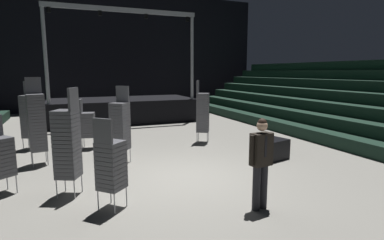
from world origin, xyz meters
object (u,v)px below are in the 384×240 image
object	(u,v)px
stage_riser	(122,109)
chair_stack_mid_centre	(88,124)
chair_stack_front_left	(67,143)
chair_stack_front_right	(29,116)
chair_stack_rear_centre	(0,155)
chair_stack_mid_left	(120,125)
chair_stack_mid_right	(203,112)
chair_stack_rear_left	(37,122)
man_with_tie	(261,158)
equipment_road_case	(273,149)
chair_stack_rear_right	(111,164)

from	to	relation	value
stage_riser	chair_stack_mid_centre	world-z (taller)	stage_riser
chair_stack_front_left	chair_stack_front_right	xyz separation A→B (m)	(-1.17, 4.82, 0.00)
chair_stack_mid_centre	chair_stack_rear_centre	distance (m)	4.03
chair_stack_mid_left	chair_stack_rear_centre	size ratio (longest dim) A/B	1.30
stage_riser	chair_stack_rear_centre	xyz separation A→B (m)	(-4.08, -9.10, 0.20)
chair_stack_mid_left	chair_stack_rear_centre	world-z (taller)	chair_stack_mid_left
chair_stack_mid_right	chair_stack_rear_left	bearing A→B (deg)	-50.98
chair_stack_mid_left	man_with_tie	bearing A→B (deg)	155.72
man_with_tie	chair_stack_rear_centre	world-z (taller)	man_with_tie
chair_stack_mid_centre	equipment_road_case	size ratio (longest dim) A/B	1.90
chair_stack_rear_left	stage_riser	bearing A→B (deg)	-126.05
chair_stack_front_left	equipment_road_case	size ratio (longest dim) A/B	2.56
stage_riser	chair_stack_rear_right	distance (m)	10.92
stage_riser	equipment_road_case	bearing A→B (deg)	-71.66
stage_riser	chair_stack_front_left	size ratio (longest dim) A/B	3.21
chair_stack_front_left	chair_stack_front_right	world-z (taller)	same
chair_stack_front_right	chair_stack_rear_centre	xyz separation A→B (m)	(-0.18, -4.21, -0.29)
chair_stack_front_left	chair_stack_front_right	size ratio (longest dim) A/B	1.00
chair_stack_mid_left	chair_stack_rear_right	size ratio (longest dim) A/B	1.24
chair_stack_front_right	chair_stack_rear_left	world-z (taller)	chair_stack_rear_left
chair_stack_mid_right	chair_stack_rear_left	distance (m)	5.51
chair_stack_front_left	equipment_road_case	xyz separation A→B (m)	(5.74, 0.66, -0.85)
chair_stack_mid_left	chair_stack_mid_centre	distance (m)	2.28
chair_stack_front_right	chair_stack_rear_right	size ratio (longest dim) A/B	1.28
chair_stack_front_left	chair_stack_rear_centre	bearing A→B (deg)	90.89
chair_stack_rear_right	equipment_road_case	world-z (taller)	chair_stack_rear_right
chair_stack_rear_centre	man_with_tie	bearing A→B (deg)	113.47
man_with_tie	chair_stack_rear_right	world-z (taller)	chair_stack_rear_right
man_with_tie	chair_stack_rear_right	distance (m)	2.85
man_with_tie	chair_stack_front_left	distance (m)	3.99
chair_stack_rear_left	chair_stack_rear_centre	size ratio (longest dim) A/B	1.45
chair_stack_mid_centre	chair_stack_rear_right	distance (m)	5.13
chair_stack_mid_right	chair_stack_rear_left	world-z (taller)	chair_stack_rear_left
stage_riser	chair_stack_rear_right	size ratio (longest dim) A/B	4.12
equipment_road_case	chair_stack_mid_left	bearing A→B (deg)	162.93
chair_stack_mid_centre	chair_stack_rear_centre	bearing A→B (deg)	-17.66
chair_stack_front_right	equipment_road_case	distance (m)	8.11
chair_stack_mid_right	chair_stack_rear_left	size ratio (longest dim) A/B	0.93
chair_stack_mid_centre	chair_stack_rear_centre	xyz separation A→B (m)	(-2.00, -3.49, 0.00)
chair_stack_rear_left	chair_stack_rear_right	size ratio (longest dim) A/B	1.38
stage_riser	chair_stack_front_left	bearing A→B (deg)	-105.69
chair_stack_front_left	equipment_road_case	world-z (taller)	chair_stack_front_left
man_with_tie	chair_stack_mid_centre	bearing A→B (deg)	-74.11
chair_stack_rear_right	stage_riser	bearing A→B (deg)	124.88
stage_riser	chair_stack_mid_left	bearing A→B (deg)	-99.64
chair_stack_mid_left	equipment_road_case	xyz separation A→B (m)	(4.32, -1.33, -0.81)
man_with_tie	chair_stack_mid_right	bearing A→B (deg)	-110.84
chair_stack_front_right	chair_stack_rear_right	world-z (taller)	chair_stack_front_right
man_with_tie	equipment_road_case	size ratio (longest dim) A/B	1.97
chair_stack_mid_right	chair_stack_rear_right	distance (m)	5.99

